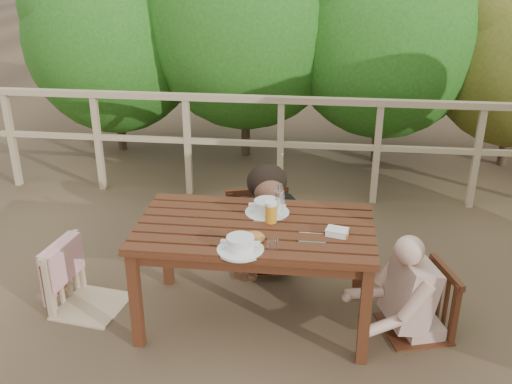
# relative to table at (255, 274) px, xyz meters

# --- Properties ---
(ground) EXTENTS (60.00, 60.00, 0.00)m
(ground) POSITION_rel_table_xyz_m (0.00, 0.00, -0.34)
(ground) COLOR brown
(ground) RESTS_ON ground
(table) EXTENTS (1.48, 0.83, 0.68)m
(table) POSITION_rel_table_xyz_m (0.00, 0.00, 0.00)
(table) COLOR #3C1D0F
(table) RESTS_ON ground
(chair_left) EXTENTS (0.50, 0.50, 0.88)m
(chair_left) POSITION_rel_table_xyz_m (-1.13, -0.01, 0.10)
(chair_left) COLOR tan
(chair_left) RESTS_ON ground
(chair_far) EXTENTS (0.62, 0.62, 1.00)m
(chair_far) POSITION_rel_table_xyz_m (-0.04, 0.76, 0.16)
(chair_far) COLOR #3C1D0F
(chair_far) RESTS_ON ground
(chair_right) EXTENTS (0.51, 0.51, 0.83)m
(chair_right) POSITION_rel_table_xyz_m (1.04, -0.00, 0.07)
(chair_right) COLOR #3C1D0F
(chair_right) RESTS_ON ground
(woman) EXTENTS (0.70, 0.78, 1.32)m
(woman) POSITION_rel_table_xyz_m (-0.04, 0.78, 0.32)
(woman) COLOR black
(woman) RESTS_ON ground
(diner_right) EXTENTS (0.68, 0.61, 1.14)m
(diner_right) POSITION_rel_table_xyz_m (1.07, -0.00, 0.23)
(diner_right) COLOR tan
(diner_right) RESTS_ON ground
(railing) EXTENTS (5.60, 0.10, 1.01)m
(railing) POSITION_rel_table_xyz_m (0.00, 2.00, 0.16)
(railing) COLOR tan
(railing) RESTS_ON ground
(soup_near) EXTENTS (0.27, 0.27, 0.09)m
(soup_near) POSITION_rel_table_xyz_m (-0.05, -0.32, 0.39)
(soup_near) COLOR silver
(soup_near) RESTS_ON table
(soup_far) EXTENTS (0.29, 0.29, 0.10)m
(soup_far) POSITION_rel_table_xyz_m (0.06, 0.19, 0.39)
(soup_far) COLOR white
(soup_far) RESTS_ON table
(bread_roll) EXTENTS (0.13, 0.10, 0.07)m
(bread_roll) POSITION_rel_table_xyz_m (0.02, -0.21, 0.38)
(bread_roll) COLOR #AB803B
(bread_roll) RESTS_ON table
(beer_glass) EXTENTS (0.08, 0.08, 0.15)m
(beer_glass) POSITION_rel_table_xyz_m (0.09, 0.05, 0.42)
(beer_glass) COLOR #C77012
(beer_glass) RESTS_ON table
(bottle) EXTENTS (0.06, 0.06, 0.25)m
(bottle) POSITION_rel_table_xyz_m (0.14, 0.10, 0.47)
(bottle) COLOR silver
(bottle) RESTS_ON table
(tumbler) EXTENTS (0.07, 0.07, 0.08)m
(tumbler) POSITION_rel_table_xyz_m (0.14, -0.30, 0.38)
(tumbler) COLOR silver
(tumbler) RESTS_ON table
(butter_tub) EXTENTS (0.15, 0.12, 0.06)m
(butter_tub) POSITION_rel_table_xyz_m (0.51, -0.08, 0.37)
(butter_tub) COLOR white
(butter_tub) RESTS_ON table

